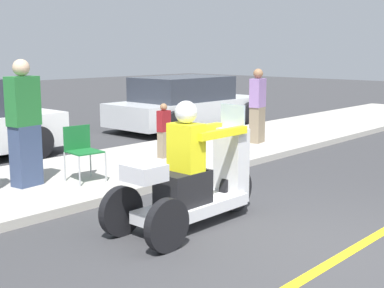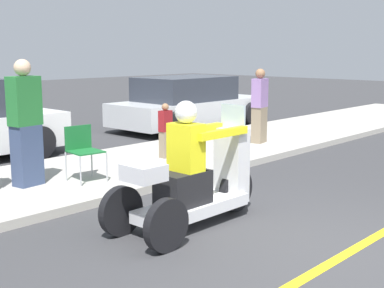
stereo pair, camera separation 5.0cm
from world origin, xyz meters
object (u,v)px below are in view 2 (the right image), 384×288
Objects in this scene: spectator_with_child at (26,126)px; spectator_far_back at (165,132)px; motorcycle_trike at (193,182)px; spectator_by_tree at (260,107)px; parked_car_lot_left at (189,104)px; folding_chair_curbside at (82,147)px.

spectator_with_child is 2.81m from spectator_far_back.
spectator_by_tree is at bearing 27.55° from motorcycle_trike.
motorcycle_trike is 8.06m from parked_car_lot_left.
spectator_with_child reaches higher than spectator_by_tree.
spectator_far_back is 1.21× the size of folding_chair_curbside.
spectator_with_child is at bearing -156.25° from parked_car_lot_left.
spectator_with_child is 1.83× the size of spectator_far_back.
spectator_by_tree is 4.52m from folding_chair_curbside.
motorcycle_trike is 1.20× the size of spectator_with_child.
parked_car_lot_left is (6.39, 2.81, -0.34)m from spectator_with_child.
motorcycle_trike is 2.66× the size of folding_chair_curbside.
parked_car_lot_left is at bearing 23.75° from spectator_with_child.
spectator_with_child is 2.22× the size of folding_chair_curbside.
folding_chair_curbside is (-2.04, -0.32, 0.03)m from spectator_far_back.
spectator_by_tree is at bearing -3.38° from spectator_with_child.
folding_chair_curbside is 0.18× the size of parked_car_lot_left.
spectator_with_child is at bearing 179.86° from spectator_far_back.
motorcycle_trike is at bearing -128.89° from spectator_far_back.
folding_chair_curbside is 6.47m from parked_car_lot_left.
spectator_by_tree is at bearing -7.01° from spectator_far_back.
spectator_with_child is 6.99m from parked_car_lot_left.
spectator_by_tree is 1.90× the size of folding_chair_curbside.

